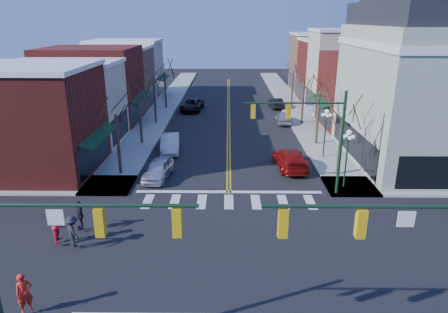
{
  "coord_description": "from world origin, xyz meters",
  "views": [
    {
      "loc": [
        -0.07,
        -17.8,
        11.52
      ],
      "look_at": [
        -0.33,
        7.31,
        2.8
      ],
      "focal_mm": 32.0,
      "sensor_mm": 36.0,
      "label": 1
    }
  ],
  "objects_px": {
    "pedestrian_dark_a": "(80,215)",
    "pedestrian_red_b": "(59,225)",
    "car_right_near": "(290,159)",
    "car_left_far": "(192,105)",
    "pedestrian_red_a": "(24,293)",
    "lamppost_corner": "(347,149)",
    "victorian_corner": "(435,82)",
    "car_right_far": "(276,103)",
    "car_left_mid": "(170,143)",
    "pedestrian_dark_b": "(73,231)",
    "lamppost_midblock": "(326,125)",
    "car_left_near": "(158,169)",
    "car_right_mid": "(284,118)"
  },
  "relations": [
    {
      "from": "pedestrian_dark_a",
      "to": "pedestrian_red_b",
      "type": "bearing_deg",
      "value": -53.14
    },
    {
      "from": "car_right_near",
      "to": "pedestrian_red_b",
      "type": "bearing_deg",
      "value": 35.72
    },
    {
      "from": "car_left_far",
      "to": "pedestrian_red_a",
      "type": "distance_m",
      "value": 38.46
    },
    {
      "from": "lamppost_corner",
      "to": "pedestrian_red_b",
      "type": "distance_m",
      "value": 18.95
    },
    {
      "from": "victorian_corner",
      "to": "car_left_far",
      "type": "relative_size",
      "value": 2.65
    },
    {
      "from": "victorian_corner",
      "to": "pedestrian_red_b",
      "type": "height_order",
      "value": "victorian_corner"
    },
    {
      "from": "lamppost_corner",
      "to": "car_right_far",
      "type": "relative_size",
      "value": 1.06
    },
    {
      "from": "victorian_corner",
      "to": "car_right_near",
      "type": "distance_m",
      "value": 13.06
    },
    {
      "from": "car_left_far",
      "to": "victorian_corner",
      "type": "bearing_deg",
      "value": -36.31
    },
    {
      "from": "car_left_mid",
      "to": "car_right_near",
      "type": "relative_size",
      "value": 0.87
    },
    {
      "from": "pedestrian_red_b",
      "to": "pedestrian_dark_b",
      "type": "relative_size",
      "value": 1.07
    },
    {
      "from": "lamppost_midblock",
      "to": "car_left_near",
      "type": "distance_m",
      "value": 14.52
    },
    {
      "from": "pedestrian_red_b",
      "to": "pedestrian_dark_b",
      "type": "height_order",
      "value": "pedestrian_red_b"
    },
    {
      "from": "lamppost_midblock",
      "to": "car_left_near",
      "type": "bearing_deg",
      "value": -160.81
    },
    {
      "from": "car_right_mid",
      "to": "pedestrian_red_a",
      "type": "bearing_deg",
      "value": 67.6
    },
    {
      "from": "car_right_mid",
      "to": "car_right_far",
      "type": "distance_m",
      "value": 8.48
    },
    {
      "from": "victorian_corner",
      "to": "car_right_near",
      "type": "xyz_separation_m",
      "value": [
        -11.51,
        -1.87,
        -5.88
      ]
    },
    {
      "from": "lamppost_midblock",
      "to": "car_right_near",
      "type": "xyz_separation_m",
      "value": [
        -3.21,
        -2.37,
        -2.19
      ]
    },
    {
      "from": "car_left_far",
      "to": "pedestrian_red_a",
      "type": "height_order",
      "value": "pedestrian_red_a"
    },
    {
      "from": "car_right_near",
      "to": "pedestrian_red_a",
      "type": "height_order",
      "value": "pedestrian_red_a"
    },
    {
      "from": "victorian_corner",
      "to": "car_left_far",
      "type": "distance_m",
      "value": 29.34
    },
    {
      "from": "victorian_corner",
      "to": "car_right_near",
      "type": "height_order",
      "value": "victorian_corner"
    },
    {
      "from": "car_right_near",
      "to": "pedestrian_dark_a",
      "type": "distance_m",
      "value": 16.94
    },
    {
      "from": "car_left_mid",
      "to": "pedestrian_dark_b",
      "type": "distance_m",
      "value": 16.59
    },
    {
      "from": "lamppost_corner",
      "to": "pedestrian_dark_b",
      "type": "bearing_deg",
      "value": -153.83
    },
    {
      "from": "pedestrian_red_a",
      "to": "pedestrian_red_b",
      "type": "relative_size",
      "value": 0.94
    },
    {
      "from": "pedestrian_red_a",
      "to": "pedestrian_red_b",
      "type": "distance_m",
      "value": 5.55
    },
    {
      "from": "car_left_far",
      "to": "pedestrian_dark_b",
      "type": "xyz_separation_m",
      "value": [
        -3.34,
        -33.32,
        0.27
      ]
    },
    {
      "from": "victorian_corner",
      "to": "pedestrian_dark_b",
      "type": "distance_m",
      "value": 28.91
    },
    {
      "from": "car_left_mid",
      "to": "pedestrian_dark_a",
      "type": "bearing_deg",
      "value": -108.26
    },
    {
      "from": "lamppost_corner",
      "to": "car_right_near",
      "type": "distance_m",
      "value": 5.67
    },
    {
      "from": "car_right_near",
      "to": "pedestrian_dark_b",
      "type": "xyz_separation_m",
      "value": [
        -13.13,
        -12.16,
        0.24
      ]
    },
    {
      "from": "car_right_far",
      "to": "lamppost_corner",
      "type": "bearing_deg",
      "value": 87.0
    },
    {
      "from": "car_left_near",
      "to": "pedestrian_dark_a",
      "type": "height_order",
      "value": "pedestrian_dark_a"
    },
    {
      "from": "victorian_corner",
      "to": "lamppost_midblock",
      "type": "distance_m",
      "value": 9.1
    },
    {
      "from": "pedestrian_dark_a",
      "to": "pedestrian_dark_b",
      "type": "xyz_separation_m",
      "value": [
        0.3,
        -1.84,
        0.0
      ]
    },
    {
      "from": "victorian_corner",
      "to": "car_right_far",
      "type": "relative_size",
      "value": 3.49
    },
    {
      "from": "lamppost_midblock",
      "to": "pedestrian_red_b",
      "type": "relative_size",
      "value": 2.33
    },
    {
      "from": "car_left_near",
      "to": "pedestrian_red_a",
      "type": "bearing_deg",
      "value": -94.33
    },
    {
      "from": "lamppost_corner",
      "to": "pedestrian_dark_a",
      "type": "height_order",
      "value": "lamppost_corner"
    },
    {
      "from": "car_right_mid",
      "to": "pedestrian_dark_a",
      "type": "xyz_separation_m",
      "value": [
        -14.84,
        -24.8,
        0.31
      ]
    },
    {
      "from": "car_left_mid",
      "to": "car_right_near",
      "type": "distance_m",
      "value": 11.15
    },
    {
      "from": "car_left_near",
      "to": "car_right_far",
      "type": "relative_size",
      "value": 1.04
    },
    {
      "from": "lamppost_corner",
      "to": "pedestrian_red_a",
      "type": "xyz_separation_m",
      "value": [
        -16.47,
        -13.01,
        -1.93
      ]
    },
    {
      "from": "pedestrian_red_b",
      "to": "car_right_far",
      "type": "bearing_deg",
      "value": -36.06
    },
    {
      "from": "car_left_near",
      "to": "pedestrian_dark_a",
      "type": "relative_size",
      "value": 2.47
    },
    {
      "from": "lamppost_midblock",
      "to": "car_right_near",
      "type": "height_order",
      "value": "lamppost_midblock"
    },
    {
      "from": "car_left_far",
      "to": "pedestrian_red_b",
      "type": "relative_size",
      "value": 2.89
    },
    {
      "from": "lamppost_midblock",
      "to": "car_left_mid",
      "type": "relative_size",
      "value": 0.94
    },
    {
      "from": "victorian_corner",
      "to": "car_left_mid",
      "type": "xyz_separation_m",
      "value": [
        -21.84,
        2.32,
        -5.9
      ]
    }
  ]
}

